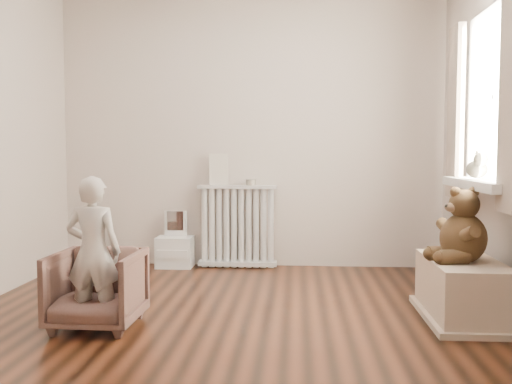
# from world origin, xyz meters

# --- Properties ---
(floor) EXTENTS (3.60, 3.60, 0.01)m
(floor) POSITION_xyz_m (0.00, 0.00, 0.00)
(floor) COLOR black
(floor) RESTS_ON ground
(back_wall) EXTENTS (3.60, 0.02, 2.60)m
(back_wall) POSITION_xyz_m (0.00, 1.80, 1.30)
(back_wall) COLOR beige
(back_wall) RESTS_ON ground
(front_wall) EXTENTS (3.60, 0.02, 2.60)m
(front_wall) POSITION_xyz_m (0.00, -1.80, 1.30)
(front_wall) COLOR beige
(front_wall) RESTS_ON ground
(window) EXTENTS (0.03, 0.90, 1.10)m
(window) POSITION_xyz_m (1.76, 0.30, 1.45)
(window) COLOR white
(window) RESTS_ON right_wall
(window_sill) EXTENTS (0.22, 1.10, 0.06)m
(window_sill) POSITION_xyz_m (1.67, 0.30, 0.87)
(window_sill) COLOR silver
(window_sill) RESTS_ON right_wall
(curtain_left) EXTENTS (0.06, 0.26, 1.30)m
(curtain_left) POSITION_xyz_m (1.65, -0.27, 1.39)
(curtain_left) COLOR #B5A28E
(curtain_left) RESTS_ON right_wall
(curtain_right) EXTENTS (0.06, 0.26, 1.30)m
(curtain_right) POSITION_xyz_m (1.65, 0.87, 1.39)
(curtain_right) COLOR #B5A28E
(curtain_right) RESTS_ON right_wall
(radiator) EXTENTS (0.74, 0.14, 0.78)m
(radiator) POSITION_xyz_m (-0.11, 1.68, 0.39)
(radiator) COLOR silver
(radiator) RESTS_ON floor
(paper_doll) EXTENTS (0.18, 0.02, 0.29)m
(paper_doll) POSITION_xyz_m (-0.29, 1.68, 0.92)
(paper_doll) COLOR beige
(paper_doll) RESTS_ON radiator
(tin_a) EXTENTS (0.09, 0.09, 0.06)m
(tin_a) POSITION_xyz_m (0.02, 1.68, 0.80)
(tin_a) COLOR #A59E8C
(tin_a) RESTS_ON radiator
(toy_vanity) EXTENTS (0.34, 0.24, 0.53)m
(toy_vanity) POSITION_xyz_m (-0.70, 1.65, 0.28)
(toy_vanity) COLOR silver
(toy_vanity) RESTS_ON floor
(armchair) EXTENTS (0.53, 0.54, 0.48)m
(armchair) POSITION_xyz_m (-0.79, -0.22, 0.24)
(armchair) COLOR brown
(armchair) RESTS_ON floor
(child) EXTENTS (0.34, 0.23, 0.92)m
(child) POSITION_xyz_m (-0.79, -0.27, 0.48)
(child) COLOR beige
(child) RESTS_ON armchair
(toy_bench) EXTENTS (0.44, 0.83, 0.39)m
(toy_bench) POSITION_xyz_m (1.52, 0.12, 0.20)
(toy_bench) COLOR #C1AC91
(toy_bench) RESTS_ON floor
(teddy_bear) EXTENTS (0.44, 0.37, 0.47)m
(teddy_bear) POSITION_xyz_m (1.50, 0.08, 0.67)
(teddy_bear) COLOR #322111
(teddy_bear) RESTS_ON toy_bench
(plush_cat) EXTENTS (0.17, 0.24, 0.19)m
(plush_cat) POSITION_xyz_m (1.66, 0.35, 1.00)
(plush_cat) COLOR slate
(plush_cat) RESTS_ON window_sill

